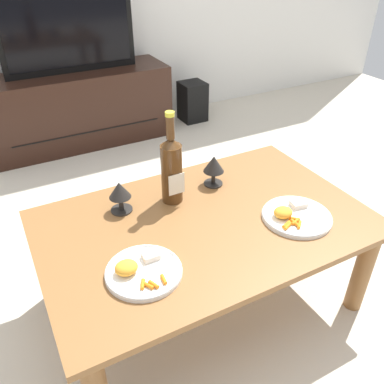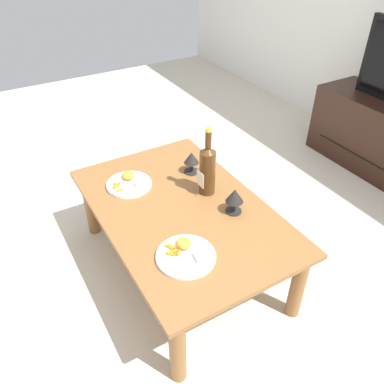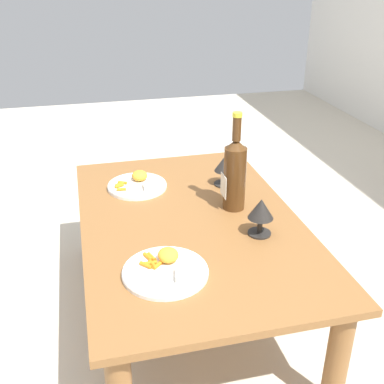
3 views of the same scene
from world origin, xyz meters
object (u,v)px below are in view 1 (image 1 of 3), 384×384
at_px(tv_screen, 67,31).
at_px(dinner_plate_right, 295,216).
at_px(tv_stand, 80,108).
at_px(wine_bottle, 172,168).
at_px(goblet_right, 214,166).
at_px(dining_table, 205,234).
at_px(goblet_left, 120,192).
at_px(floor_speaker, 193,101).
at_px(dinner_plate_left, 142,271).

xyz_separation_m(tv_screen, dinner_plate_right, (0.33, -1.91, -0.35)).
bearing_deg(tv_stand, dinner_plate_right, -80.24).
height_order(tv_screen, wine_bottle, tv_screen).
relative_size(wine_bottle, goblet_right, 2.79).
bearing_deg(goblet_right, wine_bottle, -172.73).
height_order(dining_table, tv_stand, tv_stand).
distance_m(goblet_left, goblet_right, 0.41).
distance_m(floor_speaker, wine_bottle, 1.88).
relative_size(wine_bottle, goblet_left, 2.95).
relative_size(floor_speaker, wine_bottle, 0.85).
distance_m(tv_stand, tv_screen, 0.53).
bearing_deg(dinner_plate_right, dining_table, 154.07).
xyz_separation_m(floor_speaker, dinner_plate_right, (-0.59, -1.91, 0.28)).
height_order(floor_speaker, dinner_plate_left, dinner_plate_left).
distance_m(wine_bottle, dinner_plate_left, 0.44).
height_order(goblet_left, goblet_right, goblet_right).
bearing_deg(dinner_plate_left, dining_table, 25.20).
bearing_deg(goblet_right, goblet_left, 180.00).
bearing_deg(dining_table, floor_speaker, 63.24).
relative_size(floor_speaker, dinner_plate_left, 1.31).
distance_m(dining_table, dinner_plate_left, 0.35).
xyz_separation_m(goblet_left, dinner_plate_right, (0.55, -0.35, -0.07)).
distance_m(dining_table, tv_screen, 1.82).
height_order(tv_stand, wine_bottle, wine_bottle).
distance_m(floor_speaker, dinner_plate_right, 2.01).
bearing_deg(dinner_plate_left, goblet_left, 80.49).
distance_m(dinner_plate_left, dinner_plate_right, 0.61).
relative_size(goblet_right, dinner_plate_left, 0.55).
height_order(tv_stand, dinner_plate_right, tv_stand).
height_order(goblet_left, dinner_plate_left, goblet_left).
height_order(dinner_plate_left, dinner_plate_right, same).
bearing_deg(tv_screen, dining_table, -89.06).
height_order(floor_speaker, goblet_right, goblet_right).
distance_m(tv_stand, dinner_plate_left, 1.95).
bearing_deg(floor_speaker, dinner_plate_right, -107.63).
bearing_deg(dinner_plate_right, goblet_right, 112.43).
distance_m(tv_screen, floor_speaker, 1.11).
xyz_separation_m(goblet_left, dinner_plate_left, (-0.06, -0.35, -0.07)).
distance_m(tv_stand, dinner_plate_right, 1.95).
relative_size(dining_table, dinner_plate_right, 4.67).
height_order(tv_stand, dinner_plate_left, tv_stand).
distance_m(tv_stand, goblet_right, 1.60).
height_order(tv_screen, dinner_plate_left, tv_screen).
xyz_separation_m(tv_screen, goblet_right, (0.18, -1.56, -0.28)).
bearing_deg(dining_table, goblet_left, 140.77).
height_order(dining_table, dinner_plate_right, dinner_plate_right).
height_order(tv_screen, floor_speaker, tv_screen).
height_order(wine_bottle, goblet_left, wine_bottle).
bearing_deg(dining_table, tv_stand, 90.94).
bearing_deg(dinner_plate_right, tv_stand, 99.76).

